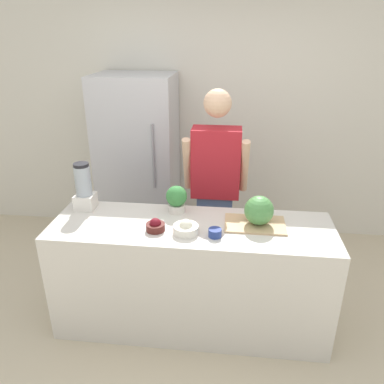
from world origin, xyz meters
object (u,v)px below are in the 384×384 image
Objects in this scene: refrigerator at (139,163)px; person at (215,188)px; potted_plant at (177,199)px; bowl_small_blue at (215,233)px; blender at (84,188)px; bowl_cream at (186,228)px; bowl_cherries at (155,226)px; watermelon at (259,210)px.

person is at bearing -36.37° from refrigerator.
bowl_small_blue is at bearing -47.35° from potted_plant.
blender is (-1.05, 0.33, 0.14)m from bowl_small_blue.
person reaches higher than blender.
person is 1.12m from blender.
refrigerator reaches higher than bowl_cream.
bowl_cherries is 0.70m from blender.
bowl_small_blue is at bearing -57.98° from refrigerator.
potted_plant is at bearing 132.65° from bowl_small_blue.
person is at bearing 25.26° from blender.
watermelon is 0.64m from potted_plant.
refrigerator reaches higher than person.
person reaches higher than watermelon.
bowl_small_blue is 0.24× the size of blender.
person is 4.68× the size of blender.
blender is at bearing 160.37° from bowl_cream.
watermelon is 1.36m from blender.
refrigerator is 8.37× the size of potted_plant.
blender is (-1.00, -0.47, 0.15)m from person.
blender reaches higher than bowl_cream.
blender is at bearing -98.06° from refrigerator.
potted_plant is at bearing 70.94° from bowl_cherries.
potted_plant is at bearing -121.32° from person.
bowl_cream is (0.69, -1.40, 0.03)m from refrigerator.
potted_plant is (0.57, -1.08, 0.10)m from refrigerator.
blender is (-1.35, 0.13, 0.05)m from watermelon.
refrigerator reaches higher than bowl_cherries.
potted_plant reaches higher than bowl_cream.
bowl_small_blue is at bearing -5.16° from bowl_cherries.
refrigerator is at bearing 134.21° from watermelon.
potted_plant is at bearing -62.05° from refrigerator.
refrigerator is 8.53× the size of watermelon.
potted_plant is (-0.11, 0.32, 0.08)m from bowl_cream.
person is 0.70m from watermelon.
potted_plant is at bearing 109.54° from bowl_cream.
bowl_cream is at bearing -3.36° from bowl_cherries.
potted_plant reaches higher than bowl_cherries.
refrigerator is at bearing 116.12° from bowl_cream.
bowl_small_blue is at bearing -146.95° from watermelon.
refrigerator is at bearing 108.59° from bowl_cherries.
person is 0.79m from bowl_cream.
bowl_cherries is 1.46× the size of bowl_small_blue.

